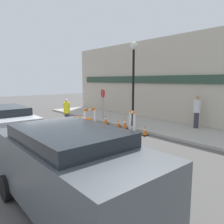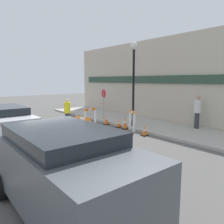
% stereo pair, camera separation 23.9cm
% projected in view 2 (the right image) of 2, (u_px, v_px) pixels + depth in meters
% --- Properties ---
extents(ground_plane, '(60.00, 60.00, 0.00)m').
position_uv_depth(ground_plane, '(47.00, 140.00, 10.16)').
color(ground_plane, '#565451').
extents(sidewalk_slab, '(18.00, 3.23, 0.12)m').
position_uv_depth(sidewalk_slab, '(139.00, 123.00, 13.98)').
color(sidewalk_slab, '#ADA89E').
rests_on(sidewalk_slab, ground_plane).
extents(storefront_facade, '(18.00, 0.22, 5.50)m').
position_uv_depth(storefront_facade, '(157.00, 80.00, 14.64)').
color(storefront_facade, '#BCB29E').
rests_on(storefront_facade, ground_plane).
extents(streetlamp_post, '(0.44, 0.44, 4.75)m').
position_uv_depth(streetlamp_post, '(134.00, 72.00, 12.35)').
color(streetlamp_post, black).
rests_on(streetlamp_post, sidewalk_slab).
extents(stop_sign, '(0.59, 0.13, 2.04)m').
position_uv_depth(stop_sign, '(104.00, 99.00, 14.88)').
color(stop_sign, gray).
rests_on(stop_sign, sidewalk_slab).
extents(barricade_0, '(0.98, 0.34, 1.06)m').
position_uv_depth(barricade_0, '(83.00, 127.00, 10.25)').
color(barricade_0, white).
rests_on(barricade_0, ground_plane).
extents(barricade_1, '(0.69, 0.42, 1.12)m').
position_uv_depth(barricade_1, '(132.00, 120.00, 11.89)').
color(barricade_1, white).
rests_on(barricade_1, ground_plane).
extents(barricade_2, '(0.16, 0.83, 1.03)m').
position_uv_depth(barricade_2, '(90.00, 116.00, 13.58)').
color(barricade_2, white).
rests_on(barricade_2, ground_plane).
extents(traffic_cone_0, '(0.30, 0.30, 0.46)m').
position_uv_depth(traffic_cone_0, '(118.00, 124.00, 12.87)').
color(traffic_cone_0, black).
rests_on(traffic_cone_0, ground_plane).
extents(traffic_cone_1, '(0.30, 0.30, 0.66)m').
position_uv_depth(traffic_cone_1, '(106.00, 120.00, 13.65)').
color(traffic_cone_1, black).
rests_on(traffic_cone_1, ground_plane).
extents(traffic_cone_2, '(0.30, 0.30, 0.68)m').
position_uv_depth(traffic_cone_2, '(70.00, 123.00, 12.37)').
color(traffic_cone_2, black).
rests_on(traffic_cone_2, ground_plane).
extents(traffic_cone_3, '(0.30, 0.30, 0.68)m').
position_uv_depth(traffic_cone_3, '(74.00, 125.00, 12.00)').
color(traffic_cone_3, black).
rests_on(traffic_cone_3, ground_plane).
extents(traffic_cone_4, '(0.30, 0.30, 0.52)m').
position_uv_depth(traffic_cone_4, '(145.00, 131.00, 10.92)').
color(traffic_cone_4, black).
rests_on(traffic_cone_4, ground_plane).
extents(traffic_cone_5, '(0.30, 0.30, 0.70)m').
position_uv_depth(traffic_cone_5, '(125.00, 123.00, 12.42)').
color(traffic_cone_5, black).
rests_on(traffic_cone_5, ground_plane).
extents(person_worker, '(0.48, 0.48, 1.64)m').
position_uv_depth(person_worker, '(67.00, 112.00, 13.17)').
color(person_worker, '#33333D').
rests_on(person_worker, ground_plane).
extents(person_pedestrian, '(0.48, 0.48, 1.79)m').
position_uv_depth(person_pedestrian, '(197.00, 111.00, 11.91)').
color(person_pedestrian, '#33333D').
rests_on(person_pedestrian, sidewalk_slab).
extents(parked_car_1, '(3.81, 1.85, 1.77)m').
position_uv_depth(parked_car_1, '(2.00, 127.00, 8.39)').
color(parked_car_1, '#B7BABF').
rests_on(parked_car_1, ground_plane).
extents(parked_car_2, '(4.42, 1.99, 1.81)m').
position_uv_depth(parked_car_2, '(62.00, 165.00, 4.52)').
color(parked_car_2, '#4C5156').
rests_on(parked_car_2, ground_plane).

